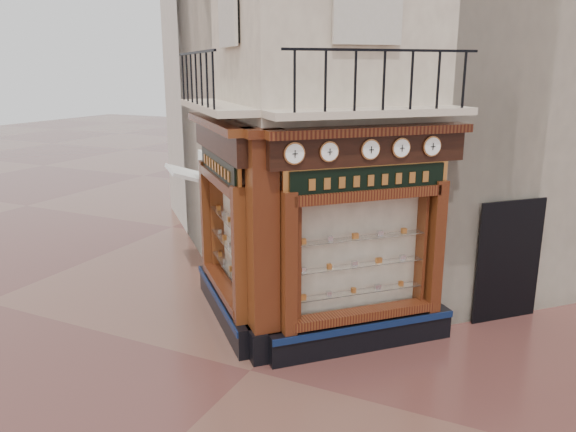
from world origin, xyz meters
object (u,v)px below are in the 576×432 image
Objects in this scene: clock_a at (294,153)px; signboard_right at (369,180)px; clock_c at (370,149)px; clock_e at (432,146)px; clock_d at (401,148)px; corner_pilaster at (263,251)px; signboard_left at (219,167)px; clock_b at (329,152)px; awning at (191,274)px.

signboard_right is (0.88, 1.04, -0.52)m from clock_a.
clock_a reaches higher than signboard_right.
clock_c is 1.15m from clock_e.
clock_c is 0.56m from clock_d.
corner_pilaster reaches higher than clock_a.
signboard_right is (-0.44, -0.28, -0.52)m from clock_d.
signboard_left is (-3.78, -0.70, -0.52)m from clock_e.
clock_c is 0.98× the size of clock_e.
clock_c is at bearing 180.00° from clock_e.
clock_e is 1.22m from signboard_right.
clock_c is at bearing -14.14° from corner_pilaster.
clock_e reaches higher than signboard_right.
clock_a is at bearing -175.35° from signboard_right.
clock_b is 0.98× the size of clock_d.
signboard_left is (2.05, -1.79, 3.10)m from awning.
awning is (-5.01, 1.91, -3.62)m from clock_c.
clock_e is at bearing -0.00° from clock_d.
clock_e is at bearing 0.00° from clock_a.
clock_b is 0.15× the size of signboard_left.
clock_c reaches higher than signboard_left.
clock_e is at bearing -0.00° from clock_b.
clock_e is at bearing -145.64° from awning.
corner_pilaster is 11.83× the size of clock_c.
signboard_left is (-2.04, 1.04, -0.52)m from clock_a.
clock_a is at bearing -169.69° from awning.
clock_b is 0.15× the size of signboard_right.
clock_e reaches higher than clock_b.
corner_pilaster is 11.54× the size of clock_e.
clock_c is 0.16× the size of signboard_left.
clock_b is at bearing -171.92° from signboard_right.
awning is 6.13m from signboard_right.
clock_a is (0.58, -0.03, 1.67)m from corner_pilaster.
awning is at bearing 114.15° from clock_c.
clock_d is (0.40, 0.40, 0.00)m from clock_c.
clock_b is 6.26m from awning.
clock_b is at bearing -149.39° from signboard_left.
clock_a reaches higher than signboard_left.
awning is at bearing 115.18° from signboard_right.
awning is at bearing 96.38° from corner_pilaster.
clock_c is 0.24× the size of awning.
awning is (-3.51, 2.81, -1.95)m from corner_pilaster.
corner_pilaster is 1.83× the size of signboard_right.
corner_pilaster is 1.77m from clock_a.
clock_a is at bearing -162.01° from signboard_left.
clock_e is 6.95m from awning.
corner_pilaster is 2.12m from signboard_left.
signboard_left is 0.99× the size of signboard_right.
clock_c is (1.50, 0.90, 1.67)m from corner_pilaster.
signboard_left is at bearing 145.46° from clock_e.
awning is at bearing 119.39° from clock_d.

